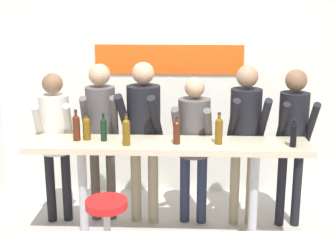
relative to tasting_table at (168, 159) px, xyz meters
name	(u,v)px	position (x,y,z in m)	size (l,w,h in m)	color
back_wall	(172,94)	(0.00, 1.38, 0.37)	(4.36, 0.12, 2.50)	silver
tasting_table	(168,159)	(0.00, 0.00, 0.00)	(2.76, 0.50, 1.06)	beige
bar_stool	(107,224)	(-0.52, -0.58, -0.43)	(0.39, 0.39, 0.69)	#B2B2B7
person_far_left	(55,131)	(-1.22, 0.40, 0.15)	(0.44, 0.55, 1.66)	black
person_left	(101,124)	(-0.74, 0.46, 0.22)	(0.42, 0.55, 1.76)	#473D33
person_center_left	(144,125)	(-0.28, 0.42, 0.22)	(0.49, 0.60, 1.78)	gray
person_center	(194,135)	(0.26, 0.43, 0.12)	(0.45, 0.55, 1.62)	#23283D
person_center_right	(245,127)	(0.80, 0.41, 0.21)	(0.42, 0.54, 1.76)	gray
person_right	(293,130)	(1.29, 0.39, 0.20)	(0.36, 0.50, 1.72)	black
wine_bottle_0	(76,126)	(-0.90, 0.02, 0.31)	(0.07, 0.07, 0.31)	#4C1E0F
wine_bottle_1	(219,130)	(0.49, -0.03, 0.31)	(0.07, 0.07, 0.31)	brown
wine_bottle_2	(104,128)	(-0.63, 0.02, 0.29)	(0.06, 0.06, 0.28)	black
wine_bottle_3	(177,131)	(0.09, -0.05, 0.29)	(0.07, 0.07, 0.27)	#4C1E0F
wine_bottle_4	(87,127)	(-0.80, 0.05, 0.29)	(0.08, 0.08, 0.26)	brown
wine_bottle_5	(126,131)	(-0.39, -0.11, 0.31)	(0.07, 0.07, 0.31)	brown
wine_bottle_6	(294,134)	(1.19, -0.09, 0.29)	(0.06, 0.06, 0.27)	black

